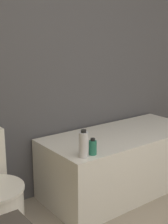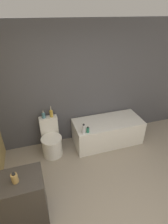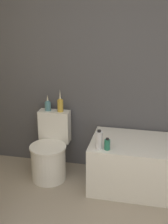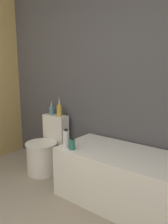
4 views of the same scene
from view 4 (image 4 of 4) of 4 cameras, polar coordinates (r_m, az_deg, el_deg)
The scene contains 7 objects.
wall_back_tiled at distance 2.86m, azimuth 2.81°, elevation 8.74°, with size 6.40×0.06×2.60m.
bathtub at distance 2.43m, azimuth 11.76°, elevation -16.90°, with size 1.54×0.69×0.57m.
toilet at distance 3.15m, azimuth -10.07°, elevation -9.82°, with size 0.43×0.58×0.77m.
vase_gold at distance 3.20m, azimuth -8.47°, elevation 0.60°, with size 0.08×0.08×0.20m.
vase_silver at distance 3.08m, azimuth -6.47°, elevation 0.69°, with size 0.07×0.07×0.27m.
shampoo_bottle_tall at distance 2.42m, azimuth -4.69°, elevation -7.06°, with size 0.07×0.07×0.21m.
shampoo_bottle_short at distance 2.38m, azimuth -3.10°, elevation -8.41°, with size 0.06×0.06×0.13m.
Camera 4 is at (1.62, 0.07, 1.43)m, focal length 35.00 mm.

